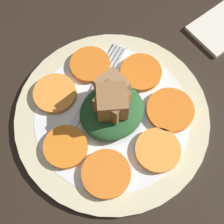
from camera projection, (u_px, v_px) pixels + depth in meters
The scene contains 11 objects.
table_slab at pixel (112, 119), 50.81cm from camera, with size 120.00×120.00×2.00cm, color black.
plate at pixel (112, 116), 49.41cm from camera, with size 30.72×30.72×1.05cm.
carrot_slice_0 at pixel (64, 145), 46.47cm from camera, with size 6.64×6.64×0.93cm, color orange.
carrot_slice_1 at pixel (106, 174), 44.81cm from camera, with size 7.19×7.19×0.93cm, color orange.
carrot_slice_2 at pixel (158, 150), 46.16cm from camera, with size 6.82×6.82×0.93cm, color #F99438.
carrot_slice_3 at pixel (170, 110), 48.66cm from camera, with size 7.46×7.46×0.93cm, color orange.
carrot_slice_4 at pixel (141, 72), 51.26cm from camera, with size 6.85×6.85×0.93cm, color orange.
carrot_slice_5 at pixel (90, 65), 51.84cm from camera, with size 6.71×6.71×0.93cm, color orange.
carrot_slice_6 at pixel (55, 93), 49.77cm from camera, with size 6.89×6.89×0.93cm, color #F99438.
center_pile at pixel (112, 105), 46.40cm from camera, with size 10.25×9.23×6.93cm.
fork at pixel (99, 83), 50.83cm from camera, with size 16.39×8.76×0.40cm.
Camera 1 is at (11.38, 14.59, 48.34)cm, focal length 50.00 mm.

